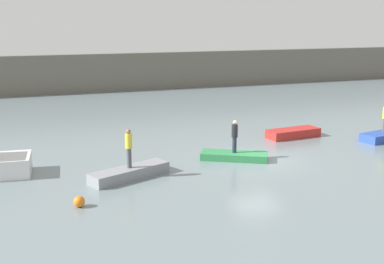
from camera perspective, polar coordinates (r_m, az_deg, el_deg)
ground_plane at (r=25.95m, az=7.43°, el=-3.26°), size 120.00×120.00×0.00m
embankment_wall at (r=51.09m, az=-6.76°, el=6.90°), size 80.00×1.20×3.75m
rowboat_grey at (r=23.10m, az=-7.17°, el=-4.66°), size 4.01×2.44×0.50m
rowboat_green at (r=25.98m, az=4.86°, el=-2.75°), size 3.57×2.71×0.37m
rowboat_red at (r=31.28m, az=11.50°, el=-0.12°), size 3.46×1.55×0.52m
rowboat_blue at (r=31.99m, az=21.09°, el=-0.48°), size 3.15×1.77×0.49m
person_dark_shirt at (r=25.70m, az=4.91°, el=-0.33°), size 0.32×0.32×1.70m
person_yellow_shirt at (r=22.75m, az=-7.26°, el=-1.63°), size 0.32×0.32×1.81m
mooring_buoy at (r=20.01m, az=-12.80°, el=-7.78°), size 0.45×0.45×0.45m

